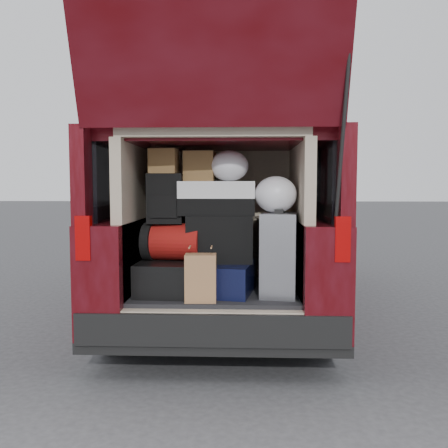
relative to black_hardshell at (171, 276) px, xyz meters
The scene contains 15 objects.
ground 0.78m from the black_hardshell, 23.84° to the right, with size 80.00×80.00×0.00m, color #343437.
minivan 1.75m from the black_hardshell, 78.30° to the left, with size 1.90×5.35×2.77m.
load_floor 0.54m from the black_hardshell, 18.76° to the left, with size 1.24×1.05×0.55m, color black.
black_hardshell is the anchor object (origin of this frame).
navy_hardshell 0.41m from the black_hardshell, ahead, with size 0.43×0.53×0.23m, color black.
silver_roller 0.86m from the black_hardshell, ahead, with size 0.26×0.41×0.62m, color silver.
kraft_bag 0.41m from the black_hardshell, 49.50° to the right, with size 0.22×0.14×0.34m, color #A5754A.
red_duffel 0.27m from the black_hardshell, 39.63° to the left, with size 0.44×0.29×0.29m, color maroon.
black_soft_case 0.48m from the black_hardshell, ahead, with size 0.50×0.30×0.36m, color black.
backpack 0.60m from the black_hardshell, 165.69° to the left, with size 0.27×0.16×0.38m, color black.
twotone_duffel 0.70m from the black_hardshell, ahead, with size 0.58×0.30×0.26m, color white.
grocery_sack_lower 0.89m from the black_hardshell, 162.55° to the left, with size 0.21×0.17×0.19m, color brown.
grocery_sack_upper 0.88m from the black_hardshell, 20.34° to the left, with size 0.23×0.19×0.23m, color brown.
plastic_bag_center 0.96m from the black_hardshell, ahead, with size 0.30×0.28×0.24m, color white.
plastic_bag_right 1.02m from the black_hardshell, ahead, with size 0.32×0.29×0.27m, color white.
Camera 1 is at (0.21, -3.45, 1.37)m, focal length 38.00 mm.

